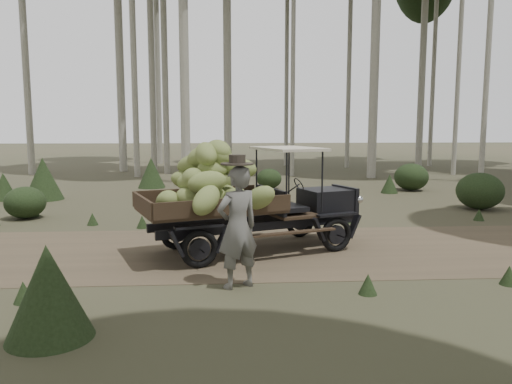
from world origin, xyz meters
TOP-DOWN VIEW (x-y plane):
  - ground at (0.00, 0.00)m, footprint 120.00×120.00m
  - dirt_track at (0.00, 0.00)m, footprint 70.00×4.00m
  - banana_truck at (-2.21, -0.20)m, footprint 4.49×2.96m
  - farmer at (-2.15, -2.16)m, footprint 0.79×0.70m
  - undergrowth at (-0.11, 0.82)m, footprint 23.65×19.93m

SIDE VIEW (x-z plane):
  - ground at x=0.00m, z-range 0.00..0.00m
  - dirt_track at x=0.00m, z-range 0.00..0.01m
  - undergrowth at x=-0.11m, z-range -0.15..1.22m
  - farmer at x=-2.15m, z-range -0.05..1.92m
  - banana_truck at x=-2.21m, z-range 0.18..2.35m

